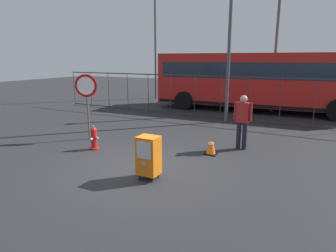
{
  "coord_description": "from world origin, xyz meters",
  "views": [
    {
      "loc": [
        3.94,
        -5.79,
        2.74
      ],
      "look_at": [
        0.3,
        1.2,
        0.9
      ],
      "focal_mm": 31.02,
      "sensor_mm": 36.0,
      "label": 1
    }
  ],
  "objects_px": {
    "traffic_cone": "(211,146)",
    "street_light_near_right": "(155,28)",
    "pedestrian": "(243,119)",
    "bus_near": "(258,79)",
    "bus_far": "(298,75)",
    "street_light_far_left": "(231,14)",
    "newspaper_box_primary": "(149,155)",
    "stop_sign": "(87,93)",
    "street_light_near_left": "(278,19)",
    "fire_hydrant": "(94,138)"
  },
  "relations": [
    {
      "from": "stop_sign",
      "to": "street_light_far_left",
      "type": "height_order",
      "value": "street_light_far_left"
    },
    {
      "from": "pedestrian",
      "to": "street_light_near_right",
      "type": "xyz_separation_m",
      "value": [
        -8.22,
        9.05,
        3.78
      ]
    },
    {
      "from": "newspaper_box_primary",
      "to": "bus_near",
      "type": "bearing_deg",
      "value": 87.57
    },
    {
      "from": "fire_hydrant",
      "to": "traffic_cone",
      "type": "bearing_deg",
      "value": 19.87
    },
    {
      "from": "stop_sign",
      "to": "traffic_cone",
      "type": "bearing_deg",
      "value": 5.33
    },
    {
      "from": "street_light_near_left",
      "to": "bus_near",
      "type": "bearing_deg",
      "value": -163.92
    },
    {
      "from": "traffic_cone",
      "to": "street_light_near_right",
      "type": "distance_m",
      "value": 13.27
    },
    {
      "from": "pedestrian",
      "to": "newspaper_box_primary",
      "type": "bearing_deg",
      "value": -112.34
    },
    {
      "from": "pedestrian",
      "to": "bus_far",
      "type": "distance_m",
      "value": 11.75
    },
    {
      "from": "bus_far",
      "to": "street_light_near_right",
      "type": "distance_m",
      "value": 9.75
    },
    {
      "from": "bus_near",
      "to": "street_light_far_left",
      "type": "distance_m",
      "value": 4.49
    },
    {
      "from": "newspaper_box_primary",
      "to": "street_light_near_right",
      "type": "height_order",
      "value": "street_light_near_right"
    },
    {
      "from": "street_light_near_right",
      "to": "fire_hydrant",
      "type": "bearing_deg",
      "value": -69.37
    },
    {
      "from": "bus_near",
      "to": "stop_sign",
      "type": "bearing_deg",
      "value": -118.62
    },
    {
      "from": "pedestrian",
      "to": "traffic_cone",
      "type": "distance_m",
      "value": 1.32
    },
    {
      "from": "bus_near",
      "to": "street_light_far_left",
      "type": "relative_size",
      "value": 1.35
    },
    {
      "from": "bus_near",
      "to": "fire_hydrant",
      "type": "bearing_deg",
      "value": -111.51
    },
    {
      "from": "pedestrian",
      "to": "traffic_cone",
      "type": "relative_size",
      "value": 3.15
    },
    {
      "from": "fire_hydrant",
      "to": "bus_far",
      "type": "relative_size",
      "value": 0.07
    },
    {
      "from": "street_light_near_left",
      "to": "stop_sign",
      "type": "bearing_deg",
      "value": -119.0
    },
    {
      "from": "fire_hydrant",
      "to": "traffic_cone",
      "type": "xyz_separation_m",
      "value": [
        3.35,
        1.21,
        -0.09
      ]
    },
    {
      "from": "newspaper_box_primary",
      "to": "stop_sign",
      "type": "xyz_separation_m",
      "value": [
        -3.61,
        1.97,
        1.03
      ]
    },
    {
      "from": "street_light_near_left",
      "to": "street_light_far_left",
      "type": "height_order",
      "value": "street_light_near_left"
    },
    {
      "from": "traffic_cone",
      "to": "street_light_near_right",
      "type": "bearing_deg",
      "value": 127.21
    },
    {
      "from": "pedestrian",
      "to": "fire_hydrant",
      "type": "bearing_deg",
      "value": -152.2
    },
    {
      "from": "street_light_far_left",
      "to": "stop_sign",
      "type": "bearing_deg",
      "value": -124.51
    },
    {
      "from": "pedestrian",
      "to": "traffic_cone",
      "type": "xyz_separation_m",
      "value": [
        -0.66,
        -0.91,
        -0.69
      ]
    },
    {
      "from": "stop_sign",
      "to": "pedestrian",
      "type": "height_order",
      "value": "stop_sign"
    },
    {
      "from": "bus_far",
      "to": "fire_hydrant",
      "type": "bearing_deg",
      "value": -115.56
    },
    {
      "from": "traffic_cone",
      "to": "bus_near",
      "type": "bearing_deg",
      "value": 91.76
    },
    {
      "from": "fire_hydrant",
      "to": "street_light_near_right",
      "type": "relative_size",
      "value": 0.09
    },
    {
      "from": "stop_sign",
      "to": "street_light_near_left",
      "type": "bearing_deg",
      "value": 61.0
    },
    {
      "from": "newspaper_box_primary",
      "to": "street_light_far_left",
      "type": "height_order",
      "value": "street_light_far_left"
    },
    {
      "from": "street_light_near_right",
      "to": "newspaper_box_primary",
      "type": "bearing_deg",
      "value": -60.87
    },
    {
      "from": "fire_hydrant",
      "to": "newspaper_box_primary",
      "type": "relative_size",
      "value": 0.73
    },
    {
      "from": "bus_near",
      "to": "bus_far",
      "type": "xyz_separation_m",
      "value": [
        1.57,
        4.62,
        0.0
      ]
    },
    {
      "from": "street_light_near_left",
      "to": "newspaper_box_primary",
      "type": "bearing_deg",
      "value": -96.24
    },
    {
      "from": "stop_sign",
      "to": "street_light_near_left",
      "type": "relative_size",
      "value": 0.28
    },
    {
      "from": "stop_sign",
      "to": "pedestrian",
      "type": "xyz_separation_m",
      "value": [
        4.96,
        1.31,
        -0.65
      ]
    },
    {
      "from": "bus_near",
      "to": "bus_far",
      "type": "bearing_deg",
      "value": 68.39
    },
    {
      "from": "fire_hydrant",
      "to": "stop_sign",
      "type": "xyz_separation_m",
      "value": [
        -0.94,
        0.81,
        1.25
      ]
    },
    {
      "from": "street_light_near_left",
      "to": "street_light_far_left",
      "type": "relative_size",
      "value": 1.03
    },
    {
      "from": "street_light_near_left",
      "to": "pedestrian",
      "type": "bearing_deg",
      "value": -88.5
    },
    {
      "from": "pedestrian",
      "to": "street_light_near_left",
      "type": "bearing_deg",
      "value": 91.5
    },
    {
      "from": "pedestrian",
      "to": "bus_far",
      "type": "height_order",
      "value": "bus_far"
    },
    {
      "from": "street_light_near_left",
      "to": "street_light_near_right",
      "type": "relative_size",
      "value": 0.98
    },
    {
      "from": "traffic_cone",
      "to": "bus_far",
      "type": "height_order",
      "value": "bus_far"
    },
    {
      "from": "street_light_near_left",
      "to": "traffic_cone",
      "type": "bearing_deg",
      "value": -93.29
    },
    {
      "from": "traffic_cone",
      "to": "street_light_near_right",
      "type": "xyz_separation_m",
      "value": [
        -7.56,
        9.95,
        4.46
      ]
    },
    {
      "from": "bus_far",
      "to": "pedestrian",
      "type": "bearing_deg",
      "value": -100.09
    }
  ]
}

